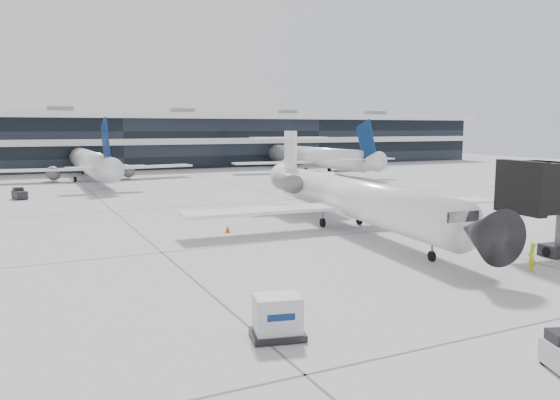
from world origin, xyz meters
TOP-DOWN VIEW (x-y plane):
  - ground at (0.00, 0.00)m, footprint 220.00×220.00m
  - terminal at (0.00, 82.00)m, footprint 170.00×22.00m
  - bg_jet_center at (-8.00, 55.00)m, footprint 32.00×40.00m
  - bg_jet_right at (32.00, 55.00)m, footprint 32.00×40.00m
  - regional_jet at (5.91, 2.12)m, footprint 27.35×34.15m
  - ramp_worker at (8.00, -13.96)m, footprint 0.71×0.59m
  - cargo_uld at (-9.44, -16.67)m, footprint 2.36×1.96m
  - traffic_cone at (-3.63, 4.70)m, footprint 0.45×0.45m
  - far_tug at (-18.31, 34.24)m, footprint 1.76×2.35m

SIDE VIEW (x-z plane):
  - ground at x=0.00m, z-range 0.00..0.00m
  - bg_jet_center at x=-8.00m, z-range -4.80..4.80m
  - bg_jet_right at x=32.00m, z-range -4.80..4.80m
  - traffic_cone at x=-3.63m, z-range -0.02..0.58m
  - far_tug at x=-18.31m, z-range -0.07..1.26m
  - ramp_worker at x=8.00m, z-range 0.00..1.68m
  - cargo_uld at x=-9.44m, z-range 0.00..1.69m
  - regional_jet at x=5.91m, z-range -1.25..6.63m
  - terminal at x=0.00m, z-range 0.00..10.00m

